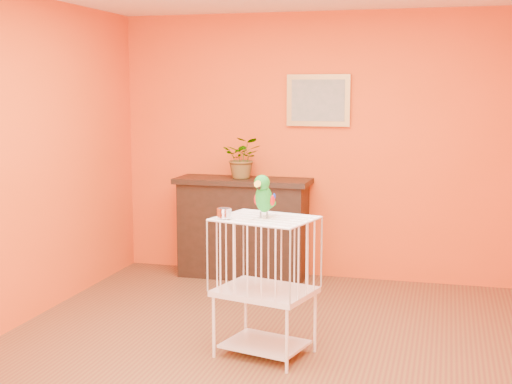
% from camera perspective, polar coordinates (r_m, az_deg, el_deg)
% --- Properties ---
extents(ground, '(4.50, 4.50, 0.00)m').
position_cam_1_polar(ground, '(5.16, 0.29, -12.88)').
color(ground, brown).
rests_on(ground, ground).
extents(room_shell, '(4.50, 4.50, 4.50)m').
position_cam_1_polar(room_shell, '(4.82, 0.30, 4.97)').
color(room_shell, '#ED4D16').
rests_on(room_shell, ground).
extents(console_cabinet, '(1.33, 0.48, 0.99)m').
position_cam_1_polar(console_cabinet, '(7.08, -1.05, -2.87)').
color(console_cabinet, black).
rests_on(console_cabinet, ground).
extents(potted_plant, '(0.42, 0.45, 0.32)m').
position_cam_1_polar(potted_plant, '(6.95, -1.13, 2.37)').
color(potted_plant, '#26722D').
rests_on(potted_plant, console_cabinet).
extents(framed_picture, '(0.62, 0.04, 0.50)m').
position_cam_1_polar(framed_picture, '(6.98, 5.00, 7.31)').
color(framed_picture, '#A47B3A').
rests_on(framed_picture, room_shell).
extents(birdcage, '(0.74, 0.63, 0.98)m').
position_cam_1_polar(birdcage, '(5.00, 0.72, -7.41)').
color(birdcage, white).
rests_on(birdcage, ground).
extents(feed_cup, '(0.10, 0.10, 0.07)m').
position_cam_1_polar(feed_cup, '(4.86, -2.56, -1.70)').
color(feed_cup, silver).
rests_on(feed_cup, birdcage).
extents(parrot, '(0.15, 0.27, 0.30)m').
position_cam_1_polar(parrot, '(4.88, 0.63, -0.29)').
color(parrot, '#59544C').
rests_on(parrot, birdcage).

